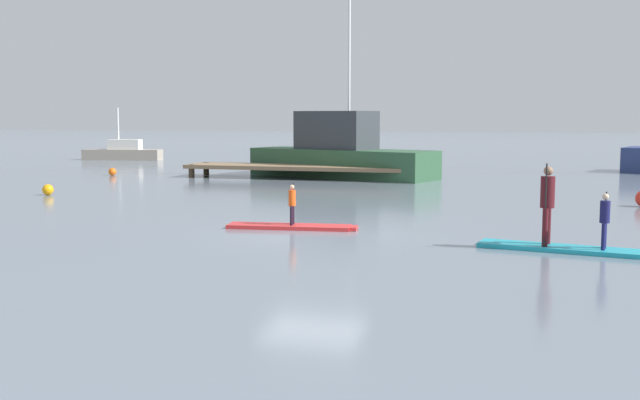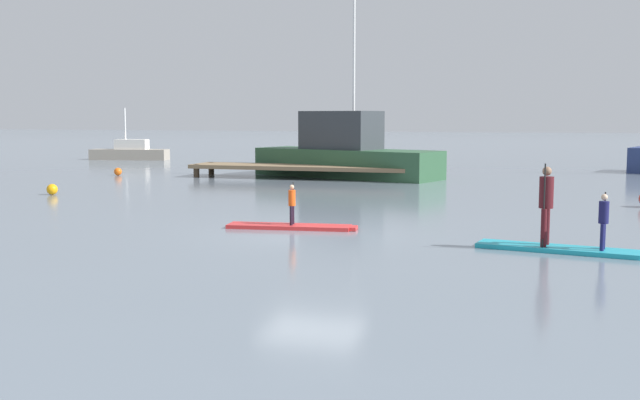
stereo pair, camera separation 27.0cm
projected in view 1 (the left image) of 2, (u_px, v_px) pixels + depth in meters
name	position (u px, v px, depth m)	size (l,w,h in m)	color
ground_plane	(313.00, 234.00, 18.93)	(240.00, 240.00, 0.00)	slate
paddleboard_near	(292.00, 227.00, 19.80)	(3.43, 1.09, 0.10)	red
paddler_child_solo	(292.00, 202.00, 19.74)	(0.20, 0.38, 1.09)	black
paddleboard_far	(561.00, 249.00, 16.54)	(3.62, 1.33, 0.10)	#1E9EB2
paddler_adult	(547.00, 200.00, 16.56)	(0.35, 0.53, 1.80)	#4C1419
paddler_child_front	(605.00, 218.00, 16.10)	(0.24, 0.41, 1.21)	#19194C
fishing_boat_white_large	(340.00, 153.00, 36.43)	(9.61, 5.51, 9.12)	#2D5638
motor_boat_small_navy	(123.00, 152.00, 50.39)	(5.28, 2.11, 3.43)	#9E9384
floating_dock	(301.00, 167.00, 35.55)	(10.99, 2.27, 0.61)	#846B4C
mooring_buoy_mid	(48.00, 190.00, 28.10)	(0.40, 0.40, 0.40)	orange
mooring_buoy_far	(112.00, 172.00, 37.23)	(0.38, 0.38, 0.38)	orange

